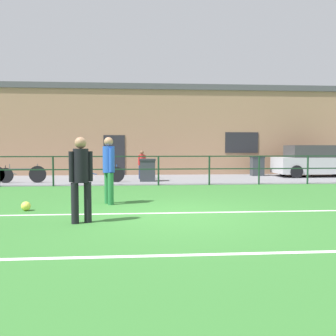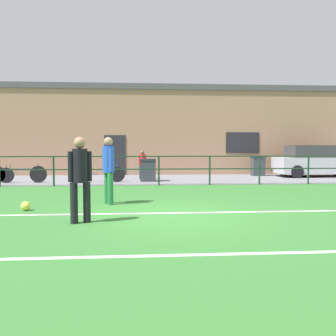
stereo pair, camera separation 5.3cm
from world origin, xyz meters
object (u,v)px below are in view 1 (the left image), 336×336
object	(u,v)px
player_striker	(109,166)
trash_bin_0	(257,166)
bicycle_parked_2	(17,174)
parked_car_red	(316,162)
player_goalkeeper	(81,174)
soccer_ball_match	(26,206)
spectator_child	(142,163)
bicycle_parked_1	(97,174)
trash_bin_1	(147,170)

from	to	relation	value
player_striker	trash_bin_0	distance (m)	10.85
bicycle_parked_2	trash_bin_0	world-z (taller)	trash_bin_0
parked_car_red	player_goalkeeper	bearing A→B (deg)	-134.46
soccer_ball_match	trash_bin_0	distance (m)	12.70
player_striker	spectator_child	world-z (taller)	player_striker
bicycle_parked_1	bicycle_parked_2	world-z (taller)	bicycle_parked_2
spectator_child	trash_bin_0	xyz separation A→B (m)	(5.89, 1.34, -0.24)
soccer_ball_match	parked_car_red	xyz separation A→B (m)	(11.41, 8.61, 0.65)
parked_car_red	bicycle_parked_1	bearing A→B (deg)	-168.53
bicycle_parked_2	soccer_ball_match	bearing A→B (deg)	-70.06
player_striker	bicycle_parked_1	bearing A→B (deg)	-14.73
soccer_ball_match	bicycle_parked_1	distance (m)	6.54
trash_bin_0	trash_bin_1	size ratio (longest dim) A/B	1.04
player_goalkeeper	spectator_child	world-z (taller)	player_goalkeeper
bicycle_parked_1	trash_bin_1	world-z (taller)	trash_bin_1
trash_bin_0	bicycle_parked_2	bearing A→B (deg)	-165.67
parked_car_red	spectator_child	bearing A→B (deg)	-175.59
parked_car_red	bicycle_parked_1	world-z (taller)	parked_car_red
soccer_ball_match	parked_car_red	bearing A→B (deg)	37.02
spectator_child	bicycle_parked_2	bearing A→B (deg)	14.15
trash_bin_0	trash_bin_1	world-z (taller)	trash_bin_0
bicycle_parked_2	parked_car_red	bearing A→B (deg)	8.82
soccer_ball_match	trash_bin_0	world-z (taller)	trash_bin_0
player_goalkeeper	trash_bin_1	xyz separation A→B (m)	(1.47, 8.23, -0.45)
player_goalkeeper	spectator_child	distance (m)	9.49
player_striker	parked_car_red	bearing A→B (deg)	-75.38
soccer_ball_match	bicycle_parked_2	size ratio (longest dim) A/B	0.09
soccer_ball_match	trash_bin_0	size ratio (longest dim) A/B	0.22
bicycle_parked_1	trash_bin_1	bearing A→B (deg)	7.71
parked_car_red	trash_bin_0	bearing A→B (deg)	166.18
parked_car_red	bicycle_parked_2	bearing A→B (deg)	-171.18
soccer_ball_match	trash_bin_1	distance (m)	7.40
bicycle_parked_1	trash_bin_1	xyz separation A→B (m)	(2.10, 0.28, 0.15)
spectator_child	player_striker	bearing A→B (deg)	80.87
player_striker	bicycle_parked_2	bearing A→B (deg)	12.30
bicycle_parked_1	trash_bin_1	distance (m)	2.12
bicycle_parked_2	trash_bin_0	bearing A→B (deg)	14.33
spectator_child	soccer_ball_match	bearing A→B (deg)	68.92
player_goalkeeper	trash_bin_1	bearing A→B (deg)	59.70
soccer_ball_match	trash_bin_0	xyz separation A→B (m)	(8.66, 9.28, 0.42)
spectator_child	trash_bin_0	distance (m)	6.04
bicycle_parked_2	trash_bin_1	world-z (taller)	trash_bin_1
player_striker	trash_bin_1	xyz separation A→B (m)	(1.13, 5.91, -0.49)
soccer_ball_match	trash_bin_0	bearing A→B (deg)	47.00
parked_car_red	trash_bin_1	size ratio (longest dim) A/B	4.28
player_goalkeeper	bicycle_parked_1	bearing A→B (deg)	74.36
player_goalkeeper	trash_bin_1	world-z (taller)	player_goalkeeper
parked_car_red	trash_bin_1	xyz separation A→B (m)	(-8.42, -1.85, -0.25)
bicycle_parked_1	bicycle_parked_2	size ratio (longest dim) A/B	0.96
soccer_ball_match	trash_bin_1	bearing A→B (deg)	66.10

